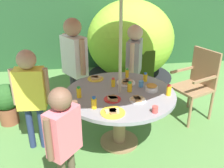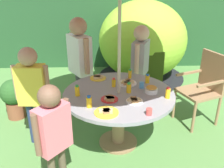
% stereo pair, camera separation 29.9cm
% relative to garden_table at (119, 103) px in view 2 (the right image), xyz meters
% --- Properties ---
extents(ground_plane, '(10.00, 10.00, 0.02)m').
position_rel_garden_table_xyz_m(ground_plane, '(0.00, 0.00, -0.58)').
color(ground_plane, '#548442').
extents(hedge_backdrop, '(9.00, 0.70, 2.06)m').
position_rel_garden_table_xyz_m(hedge_backdrop, '(0.00, 3.15, 0.46)').
color(hedge_backdrop, '#234C28').
rests_on(hedge_backdrop, ground_plane).
extents(garden_table, '(1.30, 1.30, 0.71)m').
position_rel_garden_table_xyz_m(garden_table, '(0.00, 0.00, 0.00)').
color(garden_table, '#93704C').
rests_on(garden_table, ground_plane).
extents(wooden_chair, '(0.61, 0.60, 1.01)m').
position_rel_garden_table_xyz_m(wooden_chair, '(1.22, 0.50, -0.01)').
color(wooden_chair, '#93704C').
rests_on(wooden_chair, ground_plane).
extents(dome_tent, '(1.79, 1.79, 1.53)m').
position_rel_garden_table_xyz_m(dome_tent, '(0.60, 2.21, 0.19)').
color(dome_tent, '#8CC633').
rests_on(dome_tent, ground_plane).
extents(potted_plant, '(0.37, 0.37, 0.60)m').
position_rel_garden_table_xyz_m(potted_plant, '(-1.48, 0.68, -0.23)').
color(potted_plant, brown).
rests_on(potted_plant, ground_plane).
extents(child_in_grey_shirt, '(0.31, 0.42, 1.32)m').
position_rel_garden_table_xyz_m(child_in_grey_shirt, '(0.37, 0.87, 0.27)').
color(child_in_grey_shirt, navy).
rests_on(child_in_grey_shirt, ground_plane).
extents(child_in_white_shirt, '(0.38, 0.43, 1.44)m').
position_rel_garden_table_xyz_m(child_in_white_shirt, '(-0.51, 0.80, 0.35)').
color(child_in_white_shirt, '#3F3F47').
rests_on(child_in_white_shirt, ground_plane).
extents(child_in_yellow_shirt, '(0.42, 0.21, 1.25)m').
position_rel_garden_table_xyz_m(child_in_yellow_shirt, '(-1.01, 0.06, 0.22)').
color(child_in_yellow_shirt, navy).
rests_on(child_in_yellow_shirt, ground_plane).
extents(child_in_pink_shirt, '(0.32, 0.34, 1.15)m').
position_rel_garden_table_xyz_m(child_in_pink_shirt, '(-0.62, -0.75, 0.16)').
color(child_in_pink_shirt, brown).
rests_on(child_in_pink_shirt, ground_plane).
extents(snack_bowl, '(0.15, 0.15, 0.08)m').
position_rel_garden_table_xyz_m(snack_bowl, '(0.38, -0.01, 0.18)').
color(snack_bowl, white).
rests_on(snack_bowl, garden_table).
extents(plate_center_front, '(0.25, 0.25, 0.03)m').
position_rel_garden_table_xyz_m(plate_center_front, '(-0.15, -0.45, 0.15)').
color(plate_center_front, yellow).
rests_on(plate_center_front, garden_table).
extents(plate_center_back, '(0.21, 0.21, 0.03)m').
position_rel_garden_table_xyz_m(plate_center_back, '(-0.25, 0.43, 0.15)').
color(plate_center_back, yellow).
rests_on(plate_center_back, garden_table).
extents(plate_near_right, '(0.24, 0.24, 0.03)m').
position_rel_garden_table_xyz_m(plate_near_right, '(0.12, 0.26, 0.15)').
color(plate_near_right, white).
rests_on(plate_near_right, garden_table).
extents(plate_mid_right, '(0.19, 0.19, 0.03)m').
position_rel_garden_table_xyz_m(plate_mid_right, '(0.16, -0.22, 0.15)').
color(plate_mid_right, white).
rests_on(plate_mid_right, garden_table).
extents(plate_front_edge, '(0.19, 0.19, 0.03)m').
position_rel_garden_table_xyz_m(plate_front_edge, '(-0.11, -0.17, 0.15)').
color(plate_front_edge, red).
rests_on(plate_front_edge, garden_table).
extents(juice_bottle_near_left, '(0.05, 0.05, 0.11)m').
position_rel_garden_table_xyz_m(juice_bottle_near_left, '(-0.05, 0.18, 0.19)').
color(juice_bottle_near_left, yellow).
rests_on(juice_bottle_near_left, garden_table).
extents(juice_bottle_far_left, '(0.05, 0.05, 0.11)m').
position_rel_garden_table_xyz_m(juice_bottle_far_left, '(0.38, 0.28, 0.19)').
color(juice_bottle_far_left, yellow).
rests_on(juice_bottle_far_left, garden_table).
extents(juice_bottle_far_right, '(0.06, 0.06, 0.13)m').
position_rel_garden_table_xyz_m(juice_bottle_far_right, '(0.53, -0.15, 0.20)').
color(juice_bottle_far_right, yellow).
rests_on(juice_bottle_far_right, garden_table).
extents(juice_bottle_mid_left, '(0.05, 0.05, 0.12)m').
position_rel_garden_table_xyz_m(juice_bottle_mid_left, '(0.17, 0.44, 0.19)').
color(juice_bottle_mid_left, yellow).
rests_on(juice_bottle_mid_left, garden_table).
extents(juice_bottle_back_edge, '(0.06, 0.06, 0.13)m').
position_rel_garden_table_xyz_m(juice_bottle_back_edge, '(-0.33, -0.33, 0.20)').
color(juice_bottle_back_edge, yellow).
rests_on(juice_bottle_back_edge, garden_table).
extents(juice_bottle_spot_a, '(0.06, 0.06, 0.12)m').
position_rel_garden_table_xyz_m(juice_bottle_spot_a, '(0.12, 0.01, 0.19)').
color(juice_bottle_spot_a, yellow).
rests_on(juice_bottle_spot_a, garden_table).
extents(juice_bottle_spot_b, '(0.05, 0.05, 0.13)m').
position_rel_garden_table_xyz_m(juice_bottle_spot_b, '(-0.47, -0.05, 0.20)').
color(juice_bottle_spot_b, yellow).
rests_on(juice_bottle_spot_b, garden_table).
extents(cup_near, '(0.06, 0.06, 0.07)m').
position_rel_garden_table_xyz_m(cup_near, '(0.27, -0.50, 0.17)').
color(cup_near, '#E04C47').
rests_on(cup_near, garden_table).
extents(cup_far, '(0.06, 0.06, 0.07)m').
position_rel_garden_table_xyz_m(cup_far, '(0.28, 0.12, 0.17)').
color(cup_far, '#4C99D8').
rests_on(cup_far, garden_table).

